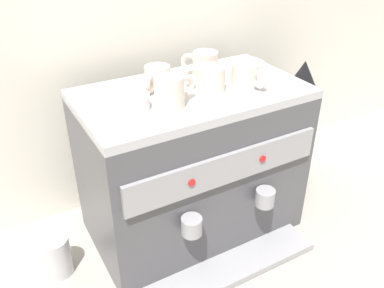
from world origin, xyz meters
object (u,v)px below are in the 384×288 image
(ceramic_cup_1, at_px, (209,79))
(ceramic_cup_4, at_px, (157,78))
(ceramic_cup_3, at_px, (171,91))
(coffee_grinder, at_px, (296,125))
(ceramic_cup_0, at_px, (246,76))
(ceramic_bowl_0, at_px, (126,103))
(ceramic_cup_2, at_px, (204,64))
(espresso_machine, at_px, (193,165))
(ceramic_bowl_1, at_px, (245,68))
(milk_pitcher, at_px, (57,256))

(ceramic_cup_1, height_order, ceramic_cup_4, ceramic_cup_1)
(ceramic_cup_3, height_order, coffee_grinder, ceramic_cup_3)
(ceramic_cup_0, relative_size, ceramic_bowl_0, 0.91)
(ceramic_cup_2, distance_m, ceramic_bowl_0, 0.30)
(ceramic_cup_3, relative_size, coffee_grinder, 0.25)
(ceramic_cup_1, xyz_separation_m, ceramic_cup_4, (-0.12, 0.08, -0.00))
(espresso_machine, bearing_deg, ceramic_cup_2, 43.43)
(espresso_machine, distance_m, ceramic_bowl_1, 0.34)
(ceramic_bowl_0, bearing_deg, milk_pitcher, 171.19)
(espresso_machine, height_order, coffee_grinder, espresso_machine)
(ceramic_bowl_1, bearing_deg, coffee_grinder, 4.20)
(ceramic_cup_3, bearing_deg, milk_pitcher, 167.16)
(ceramic_cup_3, relative_size, milk_pitcher, 0.95)
(ceramic_cup_0, relative_size, milk_pitcher, 0.86)
(ceramic_cup_0, height_order, ceramic_cup_4, ceramic_cup_0)
(ceramic_cup_4, height_order, ceramic_bowl_1, ceramic_cup_4)
(ceramic_cup_2, distance_m, coffee_grinder, 0.50)
(ceramic_cup_1, relative_size, ceramic_bowl_1, 0.94)
(ceramic_cup_0, xyz_separation_m, coffee_grinder, (0.34, 0.11, -0.30))
(ceramic_cup_0, xyz_separation_m, ceramic_cup_3, (-0.24, -0.01, 0.01))
(ceramic_cup_4, bearing_deg, milk_pitcher, -173.60)
(ceramic_cup_0, distance_m, coffee_grinder, 0.46)
(espresso_machine, distance_m, ceramic_cup_1, 0.28)
(ceramic_cup_0, relative_size, coffee_grinder, 0.23)
(ceramic_cup_2, relative_size, ceramic_bowl_0, 0.85)
(ceramic_bowl_1, bearing_deg, espresso_machine, -168.58)
(ceramic_bowl_1, bearing_deg, ceramic_cup_2, 164.51)
(espresso_machine, bearing_deg, coffee_grinder, 7.37)
(coffee_grinder, bearing_deg, ceramic_cup_4, -179.59)
(ceramic_cup_0, distance_m, ceramic_cup_1, 0.11)
(ceramic_cup_2, relative_size, ceramic_cup_4, 1.08)
(ceramic_cup_4, distance_m, milk_pitcher, 0.58)
(espresso_machine, height_order, ceramic_cup_2, ceramic_cup_2)
(ceramic_cup_0, bearing_deg, ceramic_cup_1, 165.25)
(ceramic_cup_1, xyz_separation_m, ceramic_bowl_1, (0.17, 0.07, -0.02))
(coffee_grinder, bearing_deg, ceramic_cup_2, 177.80)
(ceramic_cup_3, relative_size, ceramic_bowl_0, 1.01)
(ceramic_bowl_0, relative_size, ceramic_bowl_1, 1.04)
(espresso_machine, bearing_deg, milk_pitcher, 177.74)
(coffee_grinder, relative_size, milk_pitcher, 3.75)
(espresso_machine, distance_m, ceramic_bowl_0, 0.33)
(espresso_machine, bearing_deg, ceramic_cup_3, -148.17)
(coffee_grinder, bearing_deg, ceramic_cup_3, -167.98)
(espresso_machine, distance_m, coffee_grinder, 0.48)
(ceramic_cup_1, xyz_separation_m, coffee_grinder, (0.44, 0.09, -0.30))
(ceramic_cup_0, distance_m, ceramic_cup_3, 0.24)
(ceramic_cup_3, relative_size, ceramic_bowl_1, 1.06)
(ceramic_cup_2, bearing_deg, milk_pitcher, -173.48)
(ceramic_bowl_0, distance_m, coffee_grinder, 0.74)
(ceramic_cup_4, bearing_deg, ceramic_cup_2, 6.77)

